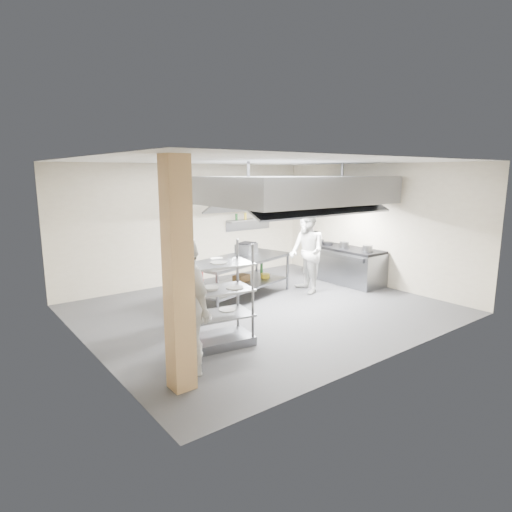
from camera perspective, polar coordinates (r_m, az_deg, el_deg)
floor at (r=8.91m, az=1.11°, el=-7.12°), size 7.00×7.00×0.00m
ceiling at (r=8.47m, az=1.18°, el=12.55°), size 7.00×7.00×0.00m
wall_back at (r=11.05m, az=-8.64°, el=4.27°), size 7.00×0.00×7.00m
wall_left at (r=6.97m, az=-21.97°, el=-0.32°), size 0.00×6.00×6.00m
wall_right at (r=11.07m, az=15.48°, el=4.01°), size 0.00×6.00×6.00m
column at (r=5.43m, az=-10.33°, el=-2.71°), size 0.30×0.30×3.00m
exhaust_hood at (r=9.63m, az=5.78°, el=8.74°), size 4.00×2.50×0.60m
hood_strip_a at (r=9.06m, az=1.56°, el=6.62°), size 1.60×0.12×0.04m
hood_strip_b at (r=10.28m, az=9.43°, el=7.00°), size 1.60×0.12×0.04m
wall_shelf at (r=11.88m, az=-0.63°, el=4.86°), size 1.50×0.28×0.04m
island at (r=9.60m, az=-2.22°, el=-2.97°), size 2.83×1.73×0.91m
island_worktop at (r=9.51m, az=-2.24°, el=-0.48°), size 2.83×1.73×0.06m
island_undershelf at (r=9.64m, az=-2.22°, el=-3.86°), size 2.60×1.57×0.04m
pass_rack at (r=6.90m, az=-5.28°, el=-5.28°), size 1.21×0.83×1.68m
cooking_range at (r=11.23m, az=11.87°, el=-1.32°), size 0.80×2.00×0.84m
range_top at (r=11.15m, az=11.96°, el=0.94°), size 0.78×1.96×0.06m
chef_head at (r=7.90m, az=-9.08°, el=-3.12°), size 0.49×0.67×1.73m
chef_line at (r=10.01m, az=6.78°, el=0.52°), size 0.97×1.11×1.93m
chef_plating at (r=5.99m, az=-9.05°, el=-6.71°), size 0.56×1.16×1.92m
griddle at (r=10.04m, az=-1.29°, el=1.00°), size 0.59×0.54×0.23m
wicker_basket at (r=9.84m, az=-1.97°, el=-2.96°), size 0.40×0.32×0.16m
stockpot at (r=11.07m, az=11.68°, el=1.47°), size 0.23×0.23×0.16m
plate_stack at (r=6.99m, az=-5.24°, el=-7.64°), size 0.28×0.28×0.05m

